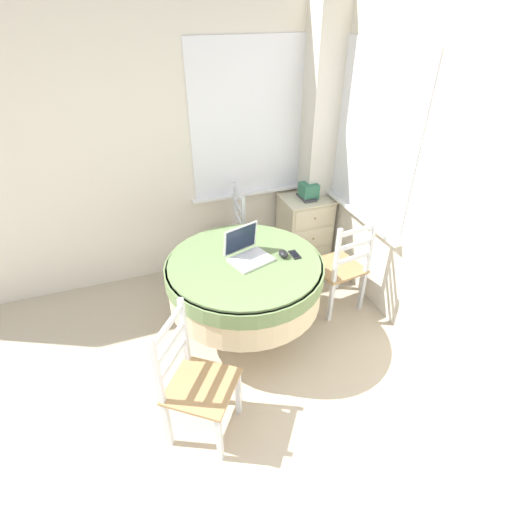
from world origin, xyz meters
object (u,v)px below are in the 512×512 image
dining_chair_near_right_window (341,267)px  dining_chair_camera_near (195,382)px  dining_chair_near_back_window (227,238)px  round_dining_table (245,278)px  corner_cabinet (304,228)px  book_on_cabinet (307,197)px  storage_box (309,191)px  cell_phone (295,254)px  computer_mouse (283,254)px  laptop (247,252)px

dining_chair_near_right_window → dining_chair_camera_near: same height
dining_chair_near_back_window → dining_chair_near_right_window: same height
round_dining_table → corner_cabinet: 1.40m
round_dining_table → book_on_cabinet: bearing=43.2°
dining_chair_camera_near → dining_chair_near_back_window: bearing=66.7°
dining_chair_near_back_window → corner_cabinet: bearing=1.9°
corner_cabinet → storage_box: size_ratio=4.38×
cell_phone → corner_cabinet: size_ratio=0.17×
dining_chair_near_right_window → storage_box: size_ratio=5.69×
book_on_cabinet → round_dining_table: bearing=-136.8°
cell_phone → dining_chair_near_right_window: bearing=13.1°
computer_mouse → storage_box: 1.21m
dining_chair_near_right_window → book_on_cabinet: dining_chair_near_right_window is taller
dining_chair_near_back_window → dining_chair_near_right_window: bearing=-46.8°
round_dining_table → dining_chair_camera_near: 0.94m
computer_mouse → dining_chair_near_back_window: size_ratio=0.11×
dining_chair_camera_near → storage_box: dining_chair_camera_near is taller
computer_mouse → round_dining_table: bearing=171.2°
cell_phone → dining_chair_near_right_window: (0.53, 0.12, -0.33)m
corner_cabinet → dining_chair_near_back_window: bearing=-178.1°
laptop → dining_chair_near_right_window: (0.89, 0.03, -0.38)m
dining_chair_near_back_window → cell_phone: bearing=-74.5°
laptop → dining_chair_camera_near: (-0.61, -0.75, -0.38)m
dining_chair_near_right_window → book_on_cabinet: bearing=85.7°
laptop → book_on_cabinet: bearing=43.3°
dining_chair_near_back_window → dining_chair_camera_near: bearing=-113.3°
corner_cabinet → book_on_cabinet: bearing=-116.4°
round_dining_table → book_on_cabinet: round_dining_table is taller
round_dining_table → book_on_cabinet: 1.36m
dining_chair_near_back_window → corner_cabinet: (0.87, 0.03, -0.08)m
dining_chair_near_right_window → corner_cabinet: 0.89m
round_dining_table → dining_chair_camera_near: (-0.58, -0.72, -0.17)m
laptop → book_on_cabinet: size_ratio=1.67×
dining_chair_camera_near → book_on_cabinet: dining_chair_camera_near is taller
cell_phone → dining_chair_near_right_window: size_ratio=0.13×
computer_mouse → corner_cabinet: (0.69, 0.99, -0.43)m
computer_mouse → dining_chair_near_right_window: (0.62, 0.11, -0.35)m
round_dining_table → corner_cabinet: size_ratio=1.69×
round_dining_table → dining_chair_camera_near: bearing=-128.8°
cell_phone → book_on_cabinet: (0.59, 0.99, -0.03)m
dining_chair_near_right_window → cell_phone: bearing=-166.9°
dining_chair_near_right_window → corner_cabinet: bearing=85.2°
corner_cabinet → laptop: bearing=-136.5°
round_dining_table → laptop: laptop is taller
round_dining_table → cell_phone: (0.40, -0.06, 0.16)m
laptop → round_dining_table: bearing=-137.7°
computer_mouse → dining_chair_near_back_window: (-0.18, 0.96, -0.35)m
dining_chair_near_back_window → book_on_cabinet: size_ratio=4.26×
dining_chair_camera_near → storage_box: size_ratio=5.69×
round_dining_table → cell_phone: bearing=-8.3°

